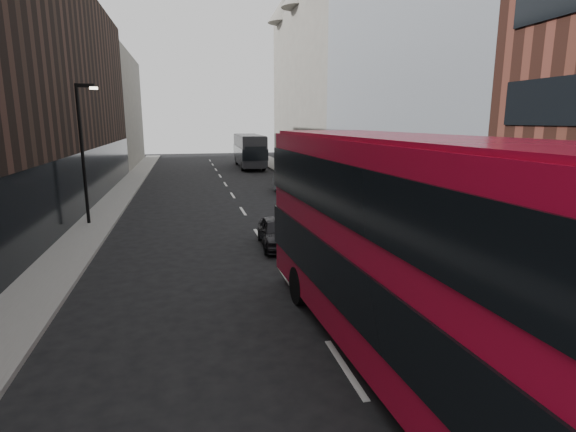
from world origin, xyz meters
TOP-DOWN VIEW (x-y plane):
  - ground at (0.00, 0.00)m, footprint 140.00×140.00m
  - sidewalk_right at (7.50, 25.00)m, footprint 3.00×80.00m
  - sidewalk_left at (-8.00, 25.00)m, footprint 2.00×80.00m
  - building_modern_block at (11.47, 21.00)m, footprint 5.03×22.00m
  - building_victorian at (11.38, 44.00)m, footprint 6.50×24.00m
  - building_left_mid at (-11.50, 30.00)m, footprint 5.00×24.00m
  - building_left_far at (-11.50, 52.00)m, footprint 5.00×20.00m
  - street_lamp at (-8.22, 18.00)m, footprint 1.06×0.22m
  - red_bus at (1.33, 1.80)m, footprint 3.47×12.66m
  - grey_bus at (4.02, 45.77)m, footprint 3.05×11.71m
  - car_a at (0.50, 12.00)m, footprint 1.70×3.82m
  - car_b at (4.00, 26.00)m, footprint 1.42×4.05m
  - car_c at (4.36, 26.09)m, footprint 2.24×5.06m

SIDE VIEW (x-z plane):
  - ground at x=0.00m, z-range 0.00..0.00m
  - sidewalk_right at x=7.50m, z-range 0.00..0.15m
  - sidewalk_left at x=-8.00m, z-range 0.00..0.15m
  - car_a at x=0.50m, z-range 0.00..1.28m
  - car_b at x=4.00m, z-range 0.00..1.34m
  - car_c at x=4.36m, z-range 0.00..1.45m
  - grey_bus at x=4.02m, z-range 0.13..3.89m
  - red_bus at x=1.33m, z-range 0.28..5.34m
  - street_lamp at x=-8.22m, z-range 0.68..7.68m
  - building_left_far at x=-11.50m, z-range 0.00..13.00m
  - building_left_mid at x=-11.50m, z-range 0.00..14.00m
  - building_victorian at x=11.38m, z-range -0.84..20.16m
  - building_modern_block at x=11.47m, z-range -0.10..19.90m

